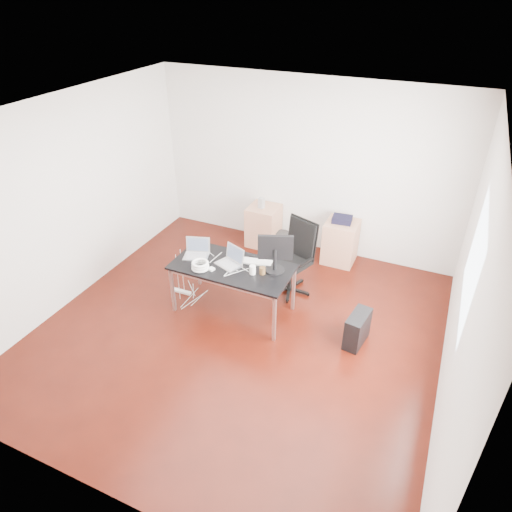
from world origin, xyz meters
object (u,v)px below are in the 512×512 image
at_px(filing_cabinet_right, 340,242).
at_px(desk, 233,269).
at_px(pc_tower, 357,329).
at_px(office_chair, 295,254).
at_px(filing_cabinet_left, 264,226).

bearing_deg(filing_cabinet_right, desk, -118.23).
bearing_deg(filing_cabinet_right, pc_tower, -68.31).
relative_size(desk, filing_cabinet_right, 2.29).
height_order(office_chair, pc_tower, office_chair).
xyz_separation_m(desk, pc_tower, (1.72, 0.04, -0.46)).
xyz_separation_m(office_chair, filing_cabinet_left, (-0.93, 1.04, -0.26)).
bearing_deg(desk, office_chair, 54.59).
bearing_deg(office_chair, desk, -104.92).
bearing_deg(filing_cabinet_left, office_chair, -48.07).
bearing_deg(office_chair, filing_cabinet_left, 152.42).
relative_size(office_chair, pc_tower, 2.40).
height_order(desk, pc_tower, desk).
bearing_deg(desk, filing_cabinet_right, 61.77).
distance_m(desk, pc_tower, 1.78).
relative_size(desk, office_chair, 1.48).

